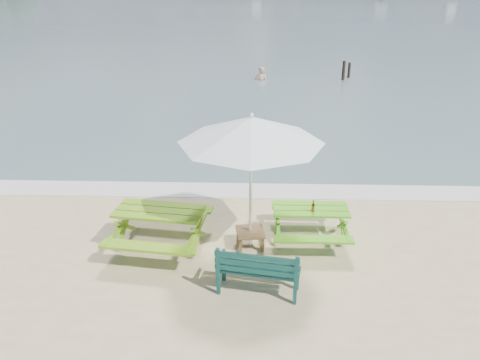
{
  "coord_description": "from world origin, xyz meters",
  "views": [
    {
      "loc": [
        0.14,
        -6.18,
        5.04
      ],
      "look_at": [
        -0.16,
        3.0,
        1.0
      ],
      "focal_mm": 35.0,
      "sensor_mm": 36.0,
      "label": 1
    }
  ],
  "objects_px": {
    "picnic_table_left": "(161,229)",
    "patio_umbrella": "(251,130)",
    "park_bench": "(258,278)",
    "swimmer": "(261,84)",
    "picnic_table_right": "(310,224)",
    "side_table": "(250,238)",
    "beer_bottle": "(313,208)"
  },
  "relations": [
    {
      "from": "beer_bottle",
      "to": "swimmer",
      "type": "xyz_separation_m",
      "value": [
        -0.87,
        16.23,
        -1.04
      ]
    },
    {
      "from": "beer_bottle",
      "to": "park_bench",
      "type": "bearing_deg",
      "value": -123.45
    },
    {
      "from": "side_table",
      "to": "swimmer",
      "type": "xyz_separation_m",
      "value": [
        0.37,
        16.4,
        -0.42
      ]
    },
    {
      "from": "picnic_table_left",
      "to": "swimmer",
      "type": "xyz_separation_m",
      "value": [
        2.15,
        16.46,
        -0.64
      ]
    },
    {
      "from": "picnic_table_left",
      "to": "side_table",
      "type": "distance_m",
      "value": 1.79
    },
    {
      "from": "picnic_table_left",
      "to": "swimmer",
      "type": "height_order",
      "value": "picnic_table_left"
    },
    {
      "from": "picnic_table_right",
      "to": "picnic_table_left",
      "type": "bearing_deg",
      "value": -172.82
    },
    {
      "from": "picnic_table_right",
      "to": "beer_bottle",
      "type": "xyz_separation_m",
      "value": [
        0.02,
        -0.14,
        0.46
      ]
    },
    {
      "from": "side_table",
      "to": "beer_bottle",
      "type": "distance_m",
      "value": 1.4
    },
    {
      "from": "park_bench",
      "to": "patio_umbrella",
      "type": "height_order",
      "value": "patio_umbrella"
    },
    {
      "from": "patio_umbrella",
      "to": "swimmer",
      "type": "distance_m",
      "value": 16.62
    },
    {
      "from": "park_bench",
      "to": "swimmer",
      "type": "distance_m",
      "value": 17.88
    },
    {
      "from": "park_bench",
      "to": "patio_umbrella",
      "type": "bearing_deg",
      "value": 96.14
    },
    {
      "from": "patio_umbrella",
      "to": "beer_bottle",
      "type": "relative_size",
      "value": 12.48
    },
    {
      "from": "side_table",
      "to": "beer_bottle",
      "type": "relative_size",
      "value": 2.5
    },
    {
      "from": "picnic_table_right",
      "to": "patio_umbrella",
      "type": "distance_m",
      "value": 2.46
    },
    {
      "from": "side_table",
      "to": "swimmer",
      "type": "bearing_deg",
      "value": 88.71
    },
    {
      "from": "park_bench",
      "to": "beer_bottle",
      "type": "relative_size",
      "value": 5.92
    },
    {
      "from": "picnic_table_right",
      "to": "side_table",
      "type": "bearing_deg",
      "value": -165.78
    },
    {
      "from": "side_table",
      "to": "patio_umbrella",
      "type": "height_order",
      "value": "patio_umbrella"
    },
    {
      "from": "beer_bottle",
      "to": "swimmer",
      "type": "distance_m",
      "value": 16.28
    },
    {
      "from": "side_table",
      "to": "park_bench",
      "type": "bearing_deg",
      "value": -83.86
    },
    {
      "from": "swimmer",
      "to": "picnic_table_left",
      "type": "bearing_deg",
      "value": -97.42
    },
    {
      "from": "picnic_table_left",
      "to": "picnic_table_right",
      "type": "height_order",
      "value": "picnic_table_left"
    },
    {
      "from": "park_bench",
      "to": "swimmer",
      "type": "height_order",
      "value": "park_bench"
    },
    {
      "from": "patio_umbrella",
      "to": "park_bench",
      "type": "bearing_deg",
      "value": -83.86
    },
    {
      "from": "picnic_table_left",
      "to": "picnic_table_right",
      "type": "bearing_deg",
      "value": 7.18
    },
    {
      "from": "picnic_table_left",
      "to": "patio_umbrella",
      "type": "height_order",
      "value": "patio_umbrella"
    },
    {
      "from": "park_bench",
      "to": "swimmer",
      "type": "relative_size",
      "value": 0.8
    },
    {
      "from": "picnic_table_right",
      "to": "patio_umbrella",
      "type": "xyz_separation_m",
      "value": [
        -1.22,
        -0.31,
        2.11
      ]
    },
    {
      "from": "picnic_table_right",
      "to": "park_bench",
      "type": "xyz_separation_m",
      "value": [
        -1.06,
        -1.78,
        -0.08
      ]
    },
    {
      "from": "picnic_table_right",
      "to": "park_bench",
      "type": "distance_m",
      "value": 2.07
    }
  ]
}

